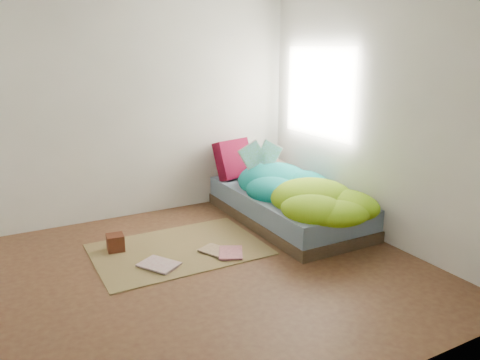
# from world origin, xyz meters

# --- Properties ---
(ground) EXTENTS (3.50, 3.50, 0.00)m
(ground) POSITION_xyz_m (0.00, 0.00, 0.00)
(ground) COLOR #49281C
(ground) RESTS_ON ground
(room_walls) EXTENTS (3.54, 3.54, 2.62)m
(room_walls) POSITION_xyz_m (0.01, 0.01, 1.63)
(room_walls) COLOR beige
(room_walls) RESTS_ON ground
(bed) EXTENTS (1.00, 2.00, 0.34)m
(bed) POSITION_xyz_m (1.22, 0.72, 0.17)
(bed) COLOR #31271B
(bed) RESTS_ON ground
(duvet) EXTENTS (0.96, 1.84, 0.34)m
(duvet) POSITION_xyz_m (1.22, 0.50, 0.51)
(duvet) COLOR #08777D
(duvet) RESTS_ON bed
(rug) EXTENTS (1.60, 1.10, 0.01)m
(rug) POSITION_xyz_m (-0.15, 0.55, 0.01)
(rug) COLOR brown
(rug) RESTS_ON ground
(pillow_floral) EXTENTS (0.63, 0.46, 0.13)m
(pillow_floral) POSITION_xyz_m (1.41, 1.48, 0.40)
(pillow_floral) COLOR beige
(pillow_floral) RESTS_ON bed
(pillow_magenta) EXTENTS (0.49, 0.26, 0.47)m
(pillow_magenta) POSITION_xyz_m (0.97, 1.54, 0.57)
(pillow_magenta) COLOR #4C051F
(pillow_magenta) RESTS_ON bed
(open_book) EXTENTS (0.43, 0.16, 0.26)m
(open_book) POSITION_xyz_m (1.09, 1.08, 0.81)
(open_book) COLOR #2B802A
(open_book) RESTS_ON duvet
(wooden_box) EXTENTS (0.17, 0.17, 0.16)m
(wooden_box) POSITION_xyz_m (-0.69, 0.81, 0.09)
(wooden_box) COLOR #35150C
(wooden_box) RESTS_ON rug
(floor_book_a) EXTENTS (0.38, 0.41, 0.03)m
(floor_book_a) POSITION_xyz_m (-0.55, 0.22, 0.02)
(floor_book_a) COLOR beige
(floor_book_a) RESTS_ON rug
(floor_book_b) EXTENTS (0.33, 0.36, 0.03)m
(floor_book_b) POSITION_xyz_m (0.13, 0.25, 0.03)
(floor_book_b) COLOR #C77280
(floor_book_b) RESTS_ON rug
(floor_book_c) EXTENTS (0.31, 0.35, 0.02)m
(floor_book_c) POSITION_xyz_m (0.04, 0.28, 0.02)
(floor_book_c) COLOR tan
(floor_book_c) RESTS_ON rug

